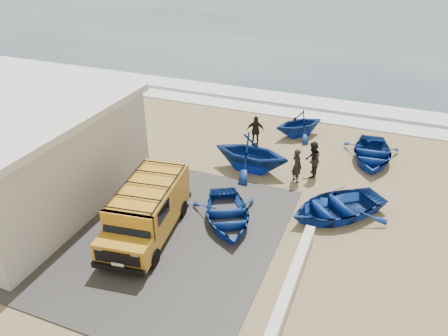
% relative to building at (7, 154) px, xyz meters
% --- Properties ---
extents(ground, '(160.00, 160.00, 0.00)m').
position_rel_building_xyz_m(ground, '(7.50, 2.00, -2.16)').
color(ground, '#917954').
extents(slab, '(12.00, 10.00, 0.05)m').
position_rel_building_xyz_m(slab, '(5.50, -0.00, -2.14)').
color(slab, '#3C3937').
rests_on(slab, ground).
extents(ocean, '(180.00, 88.00, 0.01)m').
position_rel_building_xyz_m(ocean, '(7.50, 58.00, -2.16)').
color(ocean, '#385166').
rests_on(ocean, ground).
extents(surf_line, '(180.00, 1.60, 0.06)m').
position_rel_building_xyz_m(surf_line, '(7.50, 14.00, -2.13)').
color(surf_line, white).
rests_on(surf_line, ground).
extents(surf_wash, '(180.00, 2.20, 0.04)m').
position_rel_building_xyz_m(surf_wash, '(7.50, 16.50, -2.14)').
color(surf_wash, white).
rests_on(surf_wash, ground).
extents(building, '(8.40, 9.40, 4.30)m').
position_rel_building_xyz_m(building, '(0.00, 0.00, 0.00)').
color(building, silver).
rests_on(building, ground).
extents(parapet, '(0.35, 6.00, 0.55)m').
position_rel_building_xyz_m(parapet, '(12.50, -1.00, -1.89)').
color(parapet, silver).
rests_on(parapet, ground).
extents(van, '(2.58, 5.15, 2.12)m').
position_rel_building_xyz_m(van, '(6.62, -0.06, -1.03)').
color(van, orange).
rests_on(van, ground).
extents(boat_near_left, '(4.13, 4.55, 0.77)m').
position_rel_building_xyz_m(boat_near_left, '(9.18, 1.73, -1.78)').
color(boat_near_left, navy).
rests_on(boat_near_left, ground).
extents(boat_near_right, '(5.11, 5.08, 0.87)m').
position_rel_building_xyz_m(boat_near_right, '(13.18, 3.86, -1.73)').
color(boat_near_right, navy).
rests_on(boat_near_right, ground).
extents(boat_mid_left, '(3.88, 3.40, 1.95)m').
position_rel_building_xyz_m(boat_mid_left, '(8.70, 6.13, -1.19)').
color(boat_mid_left, navy).
rests_on(boat_mid_left, ground).
extents(boat_mid_right, '(3.21, 4.25, 0.83)m').
position_rel_building_xyz_m(boat_mid_right, '(14.07, 9.31, -1.75)').
color(boat_mid_right, navy).
rests_on(boat_mid_right, ground).
extents(boat_far_left, '(3.83, 3.84, 1.53)m').
position_rel_building_xyz_m(boat_far_left, '(9.94, 10.90, -1.40)').
color(boat_far_left, navy).
rests_on(boat_far_left, ground).
extents(fisherman_front, '(0.72, 0.70, 1.67)m').
position_rel_building_xyz_m(fisherman_front, '(10.99, 5.93, -1.33)').
color(fisherman_front, black).
rests_on(fisherman_front, ground).
extents(fisherman_middle, '(0.69, 0.88, 1.79)m').
position_rel_building_xyz_m(fisherman_middle, '(11.55, 6.63, -1.27)').
color(fisherman_middle, black).
rests_on(fisherman_middle, ground).
extents(fisherman_back, '(1.07, 0.65, 1.70)m').
position_rel_building_xyz_m(fisherman_back, '(8.02, 8.83, -1.31)').
color(fisherman_back, black).
rests_on(fisherman_back, ground).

